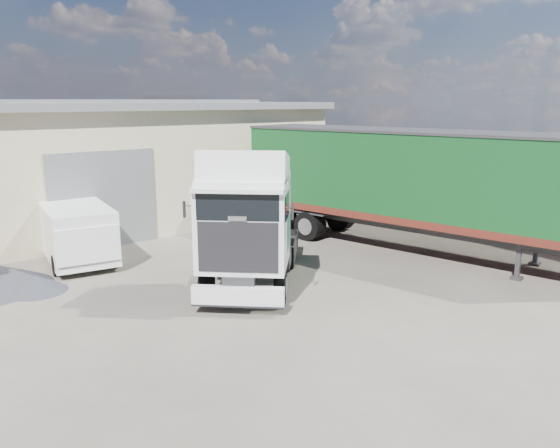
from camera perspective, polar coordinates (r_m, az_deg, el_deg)
ground at (r=14.28m, az=4.97°, el=-9.41°), size 120.00×120.00×0.00m
brick_boundary_wall at (r=26.16m, az=14.63°, el=3.29°), size 0.35×26.00×2.50m
tractor_unit at (r=15.58m, az=-3.31°, el=-0.72°), size 5.85×6.04×4.16m
box_trailer at (r=20.20m, az=13.30°, el=4.72°), size 5.54×13.44×4.37m
panel_van at (r=19.84m, az=-20.57°, el=-0.76°), size 2.59×5.02×1.96m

